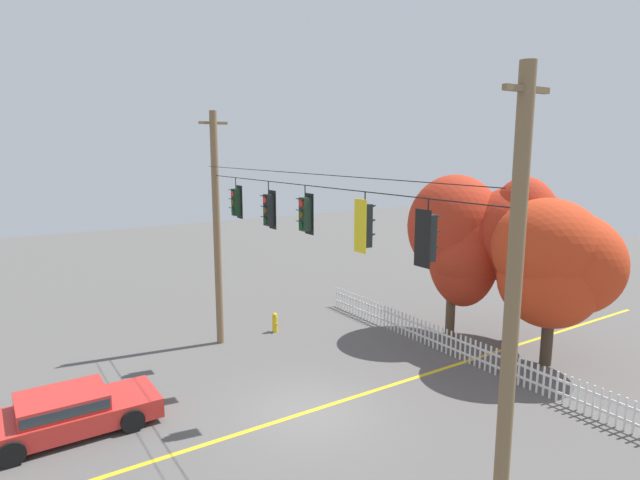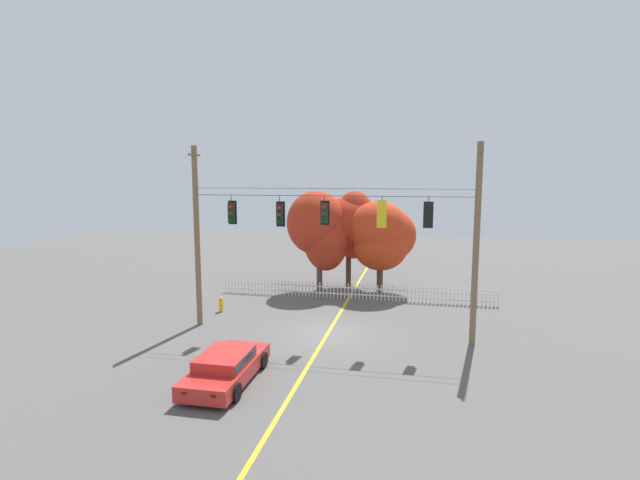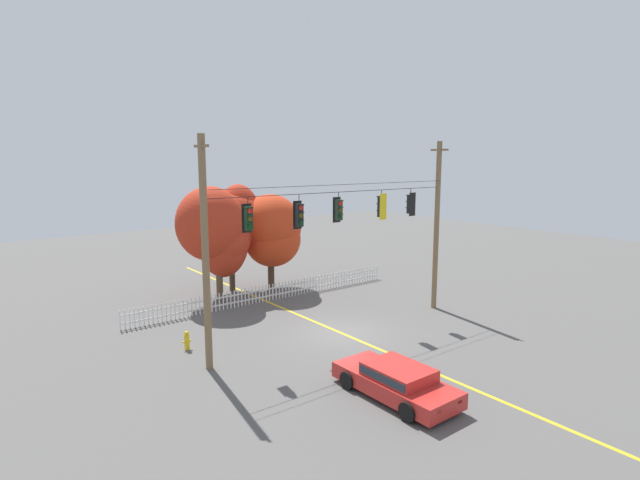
% 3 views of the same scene
% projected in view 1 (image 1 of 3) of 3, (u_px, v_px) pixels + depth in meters
% --- Properties ---
extents(ground, '(80.00, 80.00, 0.00)m').
position_uv_depth(ground, '(309.00, 411.00, 15.34)').
color(ground, '#565451').
extents(lane_centerline_stripe, '(0.16, 36.00, 0.01)m').
position_uv_depth(lane_centerline_stripe, '(309.00, 411.00, 15.34)').
color(lane_centerline_stripe, gold).
rests_on(lane_centerline_stripe, ground).
extents(signal_support_span, '(13.56, 1.10, 8.98)m').
position_uv_depth(signal_support_span, '(309.00, 259.00, 14.56)').
color(signal_support_span, brown).
rests_on(signal_support_span, ground).
extents(traffic_signal_northbound_primary, '(0.43, 0.38, 1.43)m').
position_uv_depth(traffic_signal_northbound_primary, '(236.00, 202.00, 18.30)').
color(traffic_signal_northbound_primary, black).
extents(traffic_signal_northbound_secondary, '(0.43, 0.38, 1.49)m').
position_uv_depth(traffic_signal_northbound_secondary, '(269.00, 210.00, 16.29)').
color(traffic_signal_northbound_secondary, black).
extents(traffic_signal_westbound_side, '(0.43, 0.38, 1.37)m').
position_uv_depth(traffic_signal_westbound_side, '(305.00, 214.00, 14.49)').
color(traffic_signal_westbound_side, black).
extents(traffic_signal_southbound_primary, '(0.43, 0.38, 1.42)m').
position_uv_depth(traffic_signal_southbound_primary, '(364.00, 226.00, 12.28)').
color(traffic_signal_southbound_primary, black).
extents(traffic_signal_eastbound_side, '(0.43, 0.38, 1.38)m').
position_uv_depth(traffic_signal_eastbound_side, '(427.00, 238.00, 10.59)').
color(traffic_signal_eastbound_side, black).
extents(white_picket_fence, '(16.90, 0.06, 0.97)m').
position_uv_depth(white_picket_fence, '(473.00, 352.00, 18.57)').
color(white_picket_fence, white).
rests_on(white_picket_fence, ground).
extents(autumn_maple_near_fence, '(4.22, 3.66, 6.58)m').
position_uv_depth(autumn_maple_near_fence, '(459.00, 240.00, 20.91)').
color(autumn_maple_near_fence, brown).
rests_on(autumn_maple_near_fence, ground).
extents(autumn_maple_mid, '(4.21, 3.86, 6.57)m').
position_uv_depth(autumn_maple_mid, '(521.00, 237.00, 20.12)').
color(autumn_maple_mid, '#473828').
rests_on(autumn_maple_mid, ground).
extents(autumn_oak_far_east, '(4.32, 3.80, 5.95)m').
position_uv_depth(autumn_oak_far_east, '(555.00, 263.00, 17.97)').
color(autumn_oak_far_east, '#473828').
rests_on(autumn_oak_far_east, ground).
extents(parked_car, '(2.06, 4.59, 1.15)m').
position_uv_depth(parked_car, '(67.00, 412.00, 14.10)').
color(parked_car, red).
rests_on(parked_car, ground).
extents(fire_hydrant, '(0.38, 0.22, 0.83)m').
position_uv_depth(fire_hydrant, '(275.00, 322.00, 21.96)').
color(fire_hydrant, gold).
rests_on(fire_hydrant, ground).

